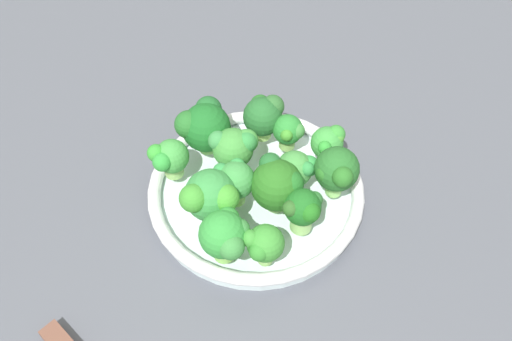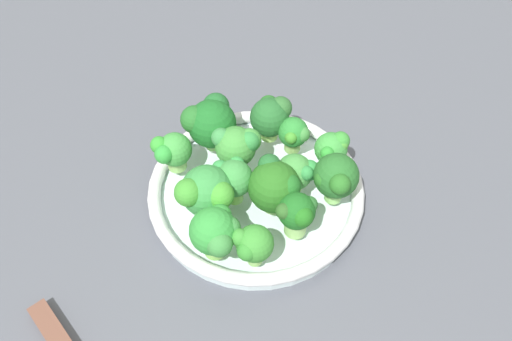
{
  "view_description": "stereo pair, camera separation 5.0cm",
  "coord_description": "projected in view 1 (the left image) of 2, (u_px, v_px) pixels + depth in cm",
  "views": [
    {
      "loc": [
        42.71,
        -0.77,
        62.68
      ],
      "look_at": [
        -3.71,
        1.09,
        6.08
      ],
      "focal_mm": 40.86,
      "sensor_mm": 36.0,
      "label": 1
    },
    {
      "loc": [
        42.64,
        4.25,
        62.68
      ],
      "look_at": [
        -3.71,
        1.09,
        6.08
      ],
      "focal_mm": 40.86,
      "sensor_mm": 36.0,
      "label": 2
    }
  ],
  "objects": [
    {
      "name": "broccoli_floret_6",
      "position": [
        211.0,
        196.0,
        0.69
      ],
      "size": [
        6.42,
        7.04,
        7.42
      ],
      "color": "#85B14F",
      "rests_on": "bowl"
    },
    {
      "name": "broccoli_floret_1",
      "position": [
        169.0,
        158.0,
        0.74
      ],
      "size": [
        5.03,
        5.24,
        5.6
      ],
      "color": "#89BD61",
      "rests_on": "bowl"
    },
    {
      "name": "broccoli_floret_8",
      "position": [
        328.0,
        143.0,
        0.76
      ],
      "size": [
        4.77,
        4.52,
        5.65
      ],
      "color": "#84BF55",
      "rests_on": "bowl"
    },
    {
      "name": "broccoli_floret_2",
      "position": [
        235.0,
        147.0,
        0.74
      ],
      "size": [
        5.34,
        6.51,
        6.48
      ],
      "color": "#95CE5E",
      "rests_on": "bowl"
    },
    {
      "name": "broccoli_floret_10",
      "position": [
        225.0,
        235.0,
        0.66
      ],
      "size": [
        6.69,
        5.92,
        7.15
      ],
      "color": "#88CB5C",
      "rests_on": "bowl"
    },
    {
      "name": "broccoli_floret_13",
      "position": [
        288.0,
        131.0,
        0.77
      ],
      "size": [
        4.71,
        4.25,
        5.32
      ],
      "color": "#95C362",
      "rests_on": "bowl"
    },
    {
      "name": "broccoli_floret_9",
      "position": [
        264.0,
        115.0,
        0.78
      ],
      "size": [
        6.03,
        5.66,
        6.41
      ],
      "color": "#A0CD64",
      "rests_on": "bowl"
    },
    {
      "name": "broccoli_floret_3",
      "position": [
        297.0,
        169.0,
        0.73
      ],
      "size": [
        4.68,
        5.51,
        5.56
      ],
      "color": "#9ACC71",
      "rests_on": "bowl"
    },
    {
      "name": "broccoli_floret_5",
      "position": [
        235.0,
        180.0,
        0.71
      ],
      "size": [
        4.84,
        5.16,
        6.47
      ],
      "color": "#7FBF50",
      "rests_on": "bowl"
    },
    {
      "name": "broccoli_floret_4",
      "position": [
        204.0,
        125.0,
        0.76
      ],
      "size": [
        7.48,
        7.37,
        7.4
      ],
      "color": "#81BD5D",
      "rests_on": "bowl"
    },
    {
      "name": "broccoli_floret_12",
      "position": [
        278.0,
        185.0,
        0.71
      ],
      "size": [
        6.67,
        6.45,
        7.16
      ],
      "color": "#82B160",
      "rests_on": "bowl"
    },
    {
      "name": "broccoli_floret_7",
      "position": [
        303.0,
        209.0,
        0.68
      ],
      "size": [
        4.67,
        4.94,
        6.34
      ],
      "color": "#9BD372",
      "rests_on": "bowl"
    },
    {
      "name": "broccoli_floret_11",
      "position": [
        336.0,
        171.0,
        0.71
      ],
      "size": [
        5.95,
        5.64,
        7.36
      ],
      "color": "#93D96F",
      "rests_on": "bowl"
    },
    {
      "name": "ground_plane",
      "position": [
        249.0,
        228.0,
        0.77
      ],
      "size": [
        130.0,
        130.0,
        2.5
      ],
      "primitive_type": "cube",
      "color": "#4D5059"
    },
    {
      "name": "bowl",
      "position": [
        256.0,
        192.0,
        0.77
      ],
      "size": [
        28.34,
        28.34,
        3.08
      ],
      "color": "silver",
      "rests_on": "ground_plane"
    },
    {
      "name": "broccoli_floret_0",
      "position": [
        264.0,
        244.0,
        0.66
      ],
      "size": [
        4.61,
        4.65,
        5.87
      ],
      "color": "#99D371",
      "rests_on": "bowl"
    }
  ]
}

